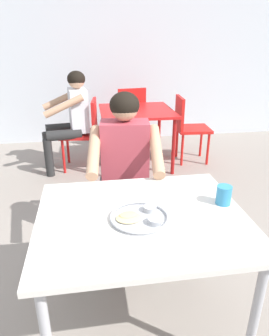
{
  "coord_description": "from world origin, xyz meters",
  "views": [
    {
      "loc": [
        -0.18,
        -1.28,
        1.54
      ],
      "look_at": [
        0.06,
        0.26,
        0.87
      ],
      "focal_mm": 32.93,
      "sensor_mm": 36.0,
      "label": 1
    }
  ],
  "objects_px": {
    "table_foreground": "(142,228)",
    "chair_red_left": "(85,129)",
    "drinking_cup": "(224,194)",
    "chair_red_far": "(130,114)",
    "diner_foreground": "(125,164)",
    "table_background_red": "(137,116)",
    "chair_foreground": "(125,179)",
    "patron_background": "(71,113)",
    "chair_red_right": "(188,125)",
    "thali_tray": "(140,217)"
  },
  "relations": [
    {
      "from": "table_foreground",
      "to": "chair_foreground",
      "type": "bearing_deg",
      "value": 88.53
    },
    {
      "from": "chair_red_right",
      "to": "patron_background",
      "type": "xyz_separation_m",
      "value": [
        -1.46,
        -0.03,
        0.21
      ]
    },
    {
      "from": "thali_tray",
      "to": "chair_red_far",
      "type": "distance_m",
      "value": 3.11
    },
    {
      "from": "thali_tray",
      "to": "table_background_red",
      "type": "distance_m",
      "value": 2.46
    },
    {
      "from": "chair_red_far",
      "to": "chair_foreground",
      "type": "bearing_deg",
      "value": -99.06
    },
    {
      "from": "drinking_cup",
      "to": "chair_red_left",
      "type": "distance_m",
      "value": 2.46
    },
    {
      "from": "table_foreground",
      "to": "chair_red_far",
      "type": "height_order",
      "value": "chair_red_far"
    },
    {
      "from": "diner_foreground",
      "to": "chair_red_right",
      "type": "bearing_deg",
      "value": 59.33
    },
    {
      "from": "chair_foreground",
      "to": "thali_tray",
      "type": "bearing_deg",
      "value": -92.39
    },
    {
      "from": "chair_foreground",
      "to": "patron_background",
      "type": "xyz_separation_m",
      "value": [
        -0.46,
        1.47,
        0.21
      ]
    },
    {
      "from": "diner_foreground",
      "to": "table_background_red",
      "type": "xyz_separation_m",
      "value": [
        0.36,
        1.71,
        -0.09
      ]
    },
    {
      "from": "thali_tray",
      "to": "chair_red_far",
      "type": "xyz_separation_m",
      "value": [
        0.38,
        3.08,
        -0.22
      ]
    },
    {
      "from": "chair_red_right",
      "to": "patron_background",
      "type": "distance_m",
      "value": 1.47
    },
    {
      "from": "diner_foreground",
      "to": "table_background_red",
      "type": "bearing_deg",
      "value": 78.24
    },
    {
      "from": "drinking_cup",
      "to": "table_background_red",
      "type": "xyz_separation_m",
      "value": [
        -0.09,
        2.35,
        -0.14
      ]
    },
    {
      "from": "drinking_cup",
      "to": "chair_red_far",
      "type": "distance_m",
      "value": 3.01
    },
    {
      "from": "patron_background",
      "to": "chair_red_right",
      "type": "bearing_deg",
      "value": 1.07
    },
    {
      "from": "table_foreground",
      "to": "table_background_red",
      "type": "xyz_separation_m",
      "value": [
        0.36,
        2.4,
        -0.01
      ]
    },
    {
      "from": "chair_red_left",
      "to": "patron_background",
      "type": "relative_size",
      "value": 0.72
    },
    {
      "from": "table_foreground",
      "to": "thali_tray",
      "type": "xyz_separation_m",
      "value": [
        -0.02,
        -0.03,
        0.09
      ]
    },
    {
      "from": "thali_tray",
      "to": "patron_background",
      "type": "xyz_separation_m",
      "value": [
        -0.42,
        2.42,
        -0.03
      ]
    },
    {
      "from": "thali_tray",
      "to": "chair_red_left",
      "type": "distance_m",
      "value": 2.45
    },
    {
      "from": "table_background_red",
      "to": "chair_red_right",
      "type": "xyz_separation_m",
      "value": [
        0.67,
        0.01,
        -0.14
      ]
    },
    {
      "from": "chair_red_right",
      "to": "diner_foreground",
      "type": "bearing_deg",
      "value": -120.67
    },
    {
      "from": "table_background_red",
      "to": "chair_red_left",
      "type": "relative_size",
      "value": 1.03
    },
    {
      "from": "thali_tray",
      "to": "chair_red_left",
      "type": "relative_size",
      "value": 0.34
    },
    {
      "from": "chair_foreground",
      "to": "patron_background",
      "type": "distance_m",
      "value": 1.56
    },
    {
      "from": "diner_foreground",
      "to": "patron_background",
      "type": "height_order",
      "value": "diner_foreground"
    },
    {
      "from": "chair_foreground",
      "to": "chair_red_right",
      "type": "xyz_separation_m",
      "value": [
        1.0,
        1.5,
        -0.0
      ]
    },
    {
      "from": "table_background_red",
      "to": "chair_red_far",
      "type": "xyz_separation_m",
      "value": [
        0.01,
        0.65,
        -0.12
      ]
    },
    {
      "from": "table_background_red",
      "to": "chair_red_far",
      "type": "distance_m",
      "value": 0.66
    },
    {
      "from": "chair_foreground",
      "to": "diner_foreground",
      "type": "relative_size",
      "value": 0.71
    },
    {
      "from": "diner_foreground",
      "to": "chair_red_far",
      "type": "distance_m",
      "value": 2.4
    },
    {
      "from": "thali_tray",
      "to": "chair_foreground",
      "type": "distance_m",
      "value": 0.97
    },
    {
      "from": "chair_red_right",
      "to": "chair_red_left",
      "type": "bearing_deg",
      "value": -179.0
    },
    {
      "from": "drinking_cup",
      "to": "chair_red_left",
      "type": "xyz_separation_m",
      "value": [
        -0.72,
        2.34,
        -0.28
      ]
    },
    {
      "from": "chair_red_left",
      "to": "chair_foreground",
      "type": "bearing_deg",
      "value": -78.52
    },
    {
      "from": "diner_foreground",
      "to": "table_background_red",
      "type": "height_order",
      "value": "diner_foreground"
    },
    {
      "from": "chair_red_far",
      "to": "table_background_red",
      "type": "bearing_deg",
      "value": -90.44
    },
    {
      "from": "thali_tray",
      "to": "drinking_cup",
      "type": "distance_m",
      "value": 0.47
    },
    {
      "from": "chair_foreground",
      "to": "patron_background",
      "type": "relative_size",
      "value": 0.72
    },
    {
      "from": "diner_foreground",
      "to": "patron_background",
      "type": "bearing_deg",
      "value": 104.43
    },
    {
      "from": "patron_background",
      "to": "chair_red_left",
      "type": "bearing_deg",
      "value": 1.63
    },
    {
      "from": "drinking_cup",
      "to": "chair_red_right",
      "type": "bearing_deg",
      "value": 76.17
    },
    {
      "from": "table_foreground",
      "to": "chair_red_far",
      "type": "relative_size",
      "value": 1.16
    },
    {
      "from": "drinking_cup",
      "to": "chair_foreground",
      "type": "bearing_deg",
      "value": 116.09
    },
    {
      "from": "drinking_cup",
      "to": "chair_red_right",
      "type": "height_order",
      "value": "chair_red_right"
    },
    {
      "from": "patron_background",
      "to": "chair_red_far",
      "type": "bearing_deg",
      "value": 39.78
    },
    {
      "from": "table_foreground",
      "to": "chair_red_left",
      "type": "relative_size",
      "value": 1.21
    },
    {
      "from": "table_foreground",
      "to": "chair_red_left",
      "type": "bearing_deg",
      "value": 96.61
    }
  ]
}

